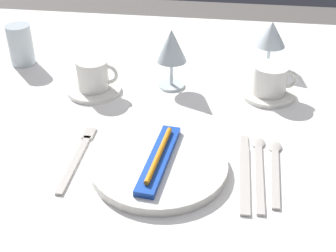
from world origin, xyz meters
TOP-DOWN VIEW (x-y plane):
  - dining_table at (0.00, 0.00)m, footprint 1.80×1.11m
  - dinner_plate at (-0.03, -0.27)m, footprint 0.26×0.26m
  - toothbrush_package at (-0.03, -0.27)m, footprint 0.06×0.21m
  - fork_outer at (-0.19, -0.25)m, footprint 0.02×0.21m
  - dinner_knife at (0.13, -0.26)m, footprint 0.02×0.24m
  - spoon_soup at (0.16, -0.23)m, footprint 0.03×0.23m
  - spoon_dessert at (0.19, -0.23)m, footprint 0.03×0.20m
  - saucer_left at (0.19, 0.04)m, footprint 0.13×0.13m
  - coffee_cup_left at (0.19, 0.04)m, footprint 0.11×0.08m
  - saucer_right at (-0.23, 0.01)m, footprint 0.13×0.13m
  - coffee_cup_right at (-0.23, 0.01)m, footprint 0.10×0.08m
  - wine_glass_right at (0.19, 0.20)m, footprint 0.08×0.08m
  - wine_glass_far at (-0.05, 0.06)m, footprint 0.07×0.07m
  - drink_tumbler at (-0.46, 0.13)m, footprint 0.06×0.06m

SIDE VIEW (x-z plane):
  - dining_table at x=0.00m, z-range 0.29..1.03m
  - fork_outer at x=-0.19m, z-range 0.74..0.74m
  - dinner_knife at x=0.13m, z-range 0.74..0.74m
  - spoon_soup at x=0.16m, z-range 0.74..0.75m
  - spoon_dessert at x=0.19m, z-range 0.74..0.75m
  - saucer_left at x=0.19m, z-range 0.74..0.75m
  - saucer_right at x=-0.23m, z-range 0.74..0.75m
  - dinner_plate at x=-0.03m, z-range 0.74..0.76m
  - toothbrush_package at x=-0.03m, z-range 0.75..0.78m
  - coffee_cup_left at x=0.19m, z-range 0.75..0.82m
  - coffee_cup_right at x=-0.23m, z-range 0.75..0.82m
  - drink_tumbler at x=-0.46m, z-range 0.74..0.85m
  - wine_glass_right at x=0.19m, z-range 0.77..0.89m
  - wine_glass_far at x=-0.05m, z-range 0.77..0.92m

